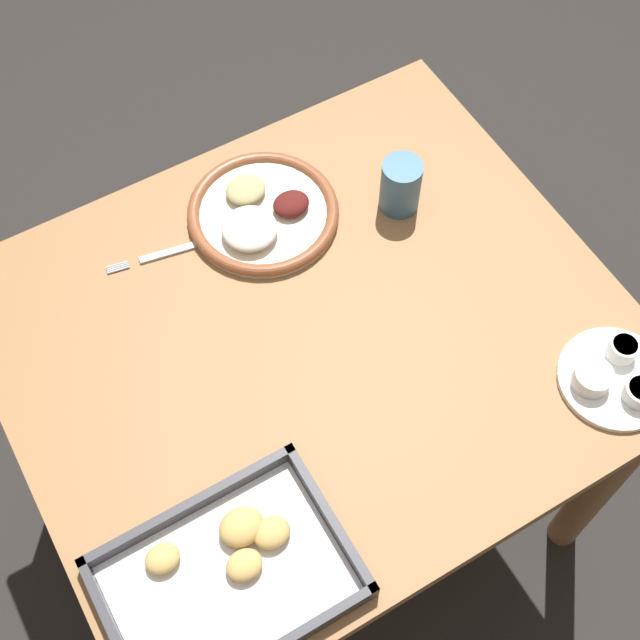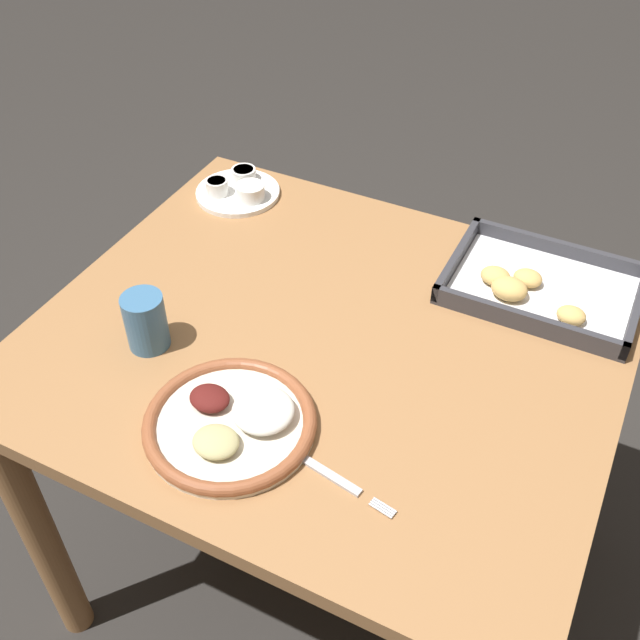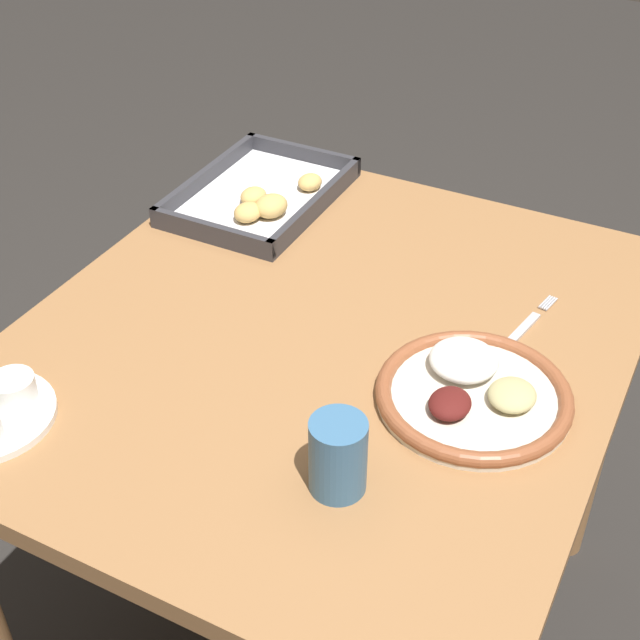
% 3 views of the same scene
% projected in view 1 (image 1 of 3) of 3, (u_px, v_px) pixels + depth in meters
% --- Properties ---
extents(ground_plane, '(8.00, 8.00, 0.00)m').
position_uv_depth(ground_plane, '(315.00, 489.00, 1.94)').
color(ground_plane, '#282623').
extents(dining_table, '(0.91, 0.79, 0.70)m').
position_uv_depth(dining_table, '(314.00, 370.00, 1.44)').
color(dining_table, olive).
rests_on(dining_table, ground_plane).
extents(dinner_plate, '(0.24, 0.24, 0.04)m').
position_uv_depth(dinner_plate, '(262.00, 213.00, 1.43)').
color(dinner_plate, beige).
rests_on(dinner_plate, dining_table).
extents(fork, '(0.19, 0.05, 0.00)m').
position_uv_depth(fork, '(174.00, 251.00, 1.40)').
color(fork, '#B2B2B7').
rests_on(fork, dining_table).
extents(saucer_plate, '(0.17, 0.17, 0.04)m').
position_uv_depth(saucer_plate, '(615.00, 376.00, 1.28)').
color(saucer_plate, white).
rests_on(saucer_plate, dining_table).
extents(baking_tray, '(0.32, 0.23, 0.04)m').
position_uv_depth(baking_tray, '(229.00, 571.00, 1.14)').
color(baking_tray, '#333338').
rests_on(baking_tray, dining_table).
extents(drinking_cup, '(0.06, 0.06, 0.09)m').
position_uv_depth(drinking_cup, '(401.00, 186.00, 1.41)').
color(drinking_cup, '#38668E').
rests_on(drinking_cup, dining_table).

